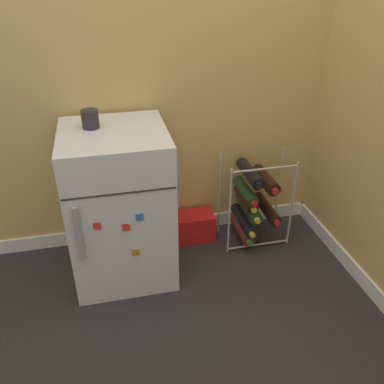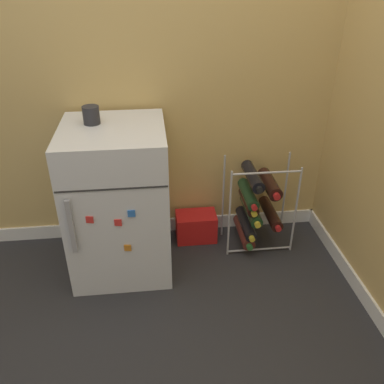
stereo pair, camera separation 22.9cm
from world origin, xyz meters
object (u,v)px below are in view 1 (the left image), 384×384
Objects in this scene: soda_box at (194,226)px; fridge_top_cup at (90,119)px; wine_rack at (251,201)px; mini_fridge at (120,205)px.

soda_box is 0.97m from fridge_top_cup.
wine_rack reaches higher than soda_box.
fridge_top_cup reaches higher than soda_box.
soda_box is (0.45, 0.18, -0.33)m from mini_fridge.
fridge_top_cup is (-0.10, 0.07, 0.47)m from mini_fridge.
wine_rack is at bearing 6.71° from mini_fridge.
soda_box is 2.77× the size of fridge_top_cup.
mini_fridge is at bearing -34.97° from fridge_top_cup.
wine_rack is 2.26× the size of soda_box.
fridge_top_cup is (-0.89, -0.02, 0.61)m from wine_rack.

